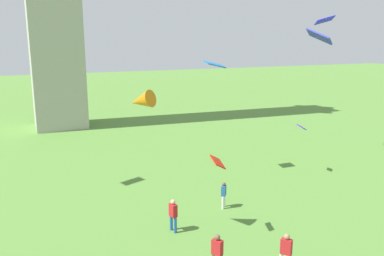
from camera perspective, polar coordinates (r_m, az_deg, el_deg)
name	(u,v)px	position (r m, az deg, el deg)	size (l,w,h in m)	color
person_1	(173,213)	(21.97, -2.68, -11.95)	(0.36, 0.55, 1.81)	#235693
person_2	(286,250)	(18.99, 13.12, -16.46)	(0.50, 0.55, 1.83)	silver
person_3	(217,251)	(18.54, 3.57, -16.93)	(0.47, 0.54, 1.81)	#51754C
person_4	(224,193)	(24.88, 4.49, -9.15)	(0.46, 0.49, 1.65)	silver
kite_flying_0	(141,101)	(19.76, -7.21, 3.83)	(1.53, 1.63, 1.15)	#CC720E
kite_flying_2	(325,20)	(36.48, 18.19, 14.23)	(1.79, 1.41, 0.79)	#1D19E9
kite_flying_3	(215,64)	(29.33, 3.20, 8.95)	(1.49, 1.03, 0.55)	blue
kite_flying_4	(218,162)	(20.41, 3.63, -4.79)	(0.67, 0.95, 0.61)	#B91F09
kite_flying_5	(319,36)	(21.13, 17.49, 12.21)	(1.24, 1.53, 0.85)	#272BBB
kite_flying_6	(302,127)	(31.14, 15.19, 0.12)	(0.95, 0.97, 0.56)	#441CBB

